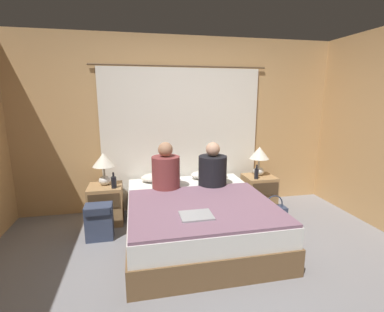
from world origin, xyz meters
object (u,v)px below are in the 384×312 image
(person_right_in_bed, at_px, (213,169))
(handbag_on_floor, at_px, (273,213))
(nightstand_left, at_px, (106,204))
(lamp_left, at_px, (104,163))
(backpack_on_floor, at_px, (99,220))
(laptop_on_bed, at_px, (196,215))
(beer_bottle_on_left_stand, at_px, (114,182))
(lamp_right, at_px, (259,156))
(beer_bottle_on_right_stand, at_px, (256,173))
(pillow_left, at_px, (160,177))
(nightstand_right, at_px, (259,192))
(pillow_right, at_px, (209,174))
(person_left_in_bed, at_px, (166,171))
(bed, at_px, (197,218))

(person_right_in_bed, height_order, handbag_on_floor, person_right_in_bed)
(nightstand_left, xyz_separation_m, lamp_left, (0.00, 0.05, 0.55))
(lamp_left, distance_m, backpack_on_floor, 0.75)
(backpack_on_floor, bearing_deg, laptop_on_bed, -36.73)
(nightstand_left, bearing_deg, beer_bottle_on_left_stand, -42.82)
(laptop_on_bed, bearing_deg, lamp_right, 45.26)
(beer_bottle_on_right_stand, xyz_separation_m, handbag_on_floor, (0.12, -0.33, -0.48))
(pillow_left, bearing_deg, nightstand_right, -4.36)
(beer_bottle_on_right_stand, height_order, laptop_on_bed, beer_bottle_on_right_stand)
(pillow_left, relative_size, backpack_on_floor, 1.28)
(lamp_right, xyz_separation_m, pillow_right, (-0.74, 0.06, -0.25))
(nightstand_right, height_order, lamp_right, lamp_right)
(nightstand_left, xyz_separation_m, person_left_in_bed, (0.78, -0.25, 0.48))
(laptop_on_bed, bearing_deg, person_right_in_bed, 65.40)
(pillow_left, bearing_deg, handbag_on_floor, -20.85)
(person_right_in_bed, bearing_deg, beer_bottle_on_right_stand, 10.86)
(beer_bottle_on_left_stand, height_order, beer_bottle_on_right_stand, same)
(nightstand_right, xyz_separation_m, laptop_on_bed, (-1.23, -1.20, 0.27))
(person_right_in_bed, bearing_deg, pillow_right, 81.12)
(lamp_right, bearing_deg, bed, -147.61)
(nightstand_right, xyz_separation_m, beer_bottle_on_right_stand, (-0.11, -0.12, 0.33))
(person_left_in_bed, relative_size, handbag_on_floor, 1.65)
(lamp_left, distance_m, person_left_in_bed, 0.84)
(nightstand_right, relative_size, lamp_left, 1.19)
(lamp_left, bearing_deg, nightstand_right, -1.20)
(lamp_left, relative_size, pillow_left, 0.79)
(person_left_in_bed, bearing_deg, pillow_right, 28.12)
(beer_bottle_on_left_stand, relative_size, backpack_on_floor, 0.49)
(nightstand_left, distance_m, person_left_in_bed, 0.95)
(person_left_in_bed, height_order, beer_bottle_on_left_stand, person_left_in_bed)
(lamp_right, distance_m, person_left_in_bed, 1.45)
(person_left_in_bed, bearing_deg, person_right_in_bed, 0.00)
(nightstand_right, distance_m, backpack_on_floor, 2.28)
(beer_bottle_on_right_stand, bearing_deg, nightstand_left, 176.81)
(beer_bottle_on_right_stand, xyz_separation_m, laptop_on_bed, (-1.12, -1.08, -0.06))
(pillow_right, relative_size, person_right_in_bed, 0.92)
(person_right_in_bed, bearing_deg, person_left_in_bed, 180.00)
(bed, relative_size, lamp_left, 4.41)
(beer_bottle_on_right_stand, bearing_deg, pillow_left, 170.42)
(nightstand_left, xyz_separation_m, handbag_on_floor, (2.21, -0.45, -0.14))
(lamp_left, height_order, beer_bottle_on_left_stand, lamp_left)
(lamp_right, bearing_deg, beer_bottle_on_right_stand, -123.69)
(lamp_left, xyz_separation_m, pillow_left, (0.74, 0.06, -0.25))
(bed, distance_m, pillow_left, 0.90)
(bed, xyz_separation_m, pillow_left, (-0.36, 0.76, 0.31))
(backpack_on_floor, bearing_deg, beer_bottle_on_right_stand, 8.77)
(beer_bottle_on_left_stand, bearing_deg, pillow_right, 9.70)
(nightstand_left, bearing_deg, laptop_on_bed, -51.07)
(lamp_left, height_order, beer_bottle_on_right_stand, lamp_left)
(pillow_right, xyz_separation_m, laptop_on_bed, (-0.49, -1.31, -0.02))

